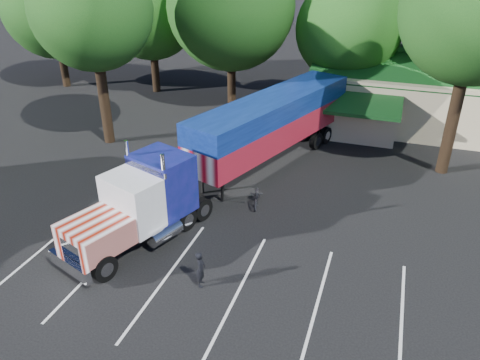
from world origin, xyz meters
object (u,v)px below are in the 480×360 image
(semi_truck, at_px, (244,139))
(bicycle, at_px, (257,196))
(silver_sedan, at_px, (395,126))
(woman, at_px, (201,269))

(semi_truck, height_order, bicycle, semi_truck)
(semi_truck, xyz_separation_m, silver_sedan, (8.19, 10.32, -1.96))
(woman, distance_m, bicycle, 7.01)
(semi_truck, distance_m, woman, 9.93)
(semi_truck, relative_size, woman, 13.14)
(bicycle, distance_m, silver_sedan, 14.57)
(woman, height_order, silver_sedan, woman)
(semi_truck, bearing_deg, bicycle, -39.39)
(bicycle, height_order, silver_sedan, silver_sedan)
(woman, xyz_separation_m, bicycle, (0.28, 7.00, -0.31))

